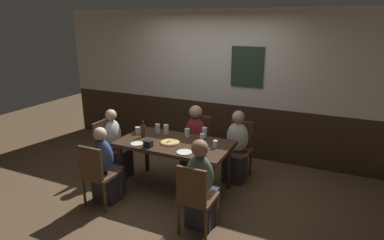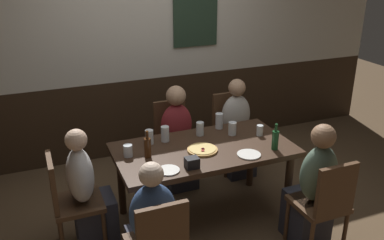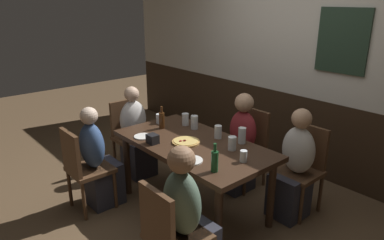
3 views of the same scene
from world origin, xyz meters
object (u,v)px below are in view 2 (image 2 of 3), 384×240
object	(u,v)px
dining_table	(204,156)
beer_bottle_brown	(148,147)
pint_glass_pale	(219,122)
condiment_caddy	(192,163)
tumbler_water	(128,151)
plate_white_small	(168,170)
person_mid_far	(178,144)
person_right_near	(312,194)
beer_glass_tall	(165,135)
person_head_west	(89,198)
person_left_near	(152,236)
beer_bottle_green	(275,139)
tumbler_short	(149,138)
pint_glass_amber	(260,131)
chair_mid_far	(173,136)
chair_right_far	(230,127)
person_right_far	(237,135)
pizza	(202,150)
plate_white_large	(249,155)
chair_head_west	(68,198)
chair_right_near	(325,202)
pint_glass_stout	(232,129)
beer_glass_half	(200,130)

from	to	relation	value
dining_table	beer_bottle_brown	size ratio (longest dim) A/B	6.58
pint_glass_pale	condiment_caddy	distance (m)	0.86
tumbler_water	plate_white_small	xyz separation A→B (m)	(0.24, -0.38, -0.04)
person_mid_far	dining_table	bearing A→B (deg)	-90.00
condiment_caddy	person_right_near	bearing A→B (deg)	-21.15
beer_glass_tall	person_head_west	bearing A→B (deg)	-161.55
person_left_near	beer_bottle_green	size ratio (longest dim) A/B	4.43
pint_glass_pale	tumbler_short	bearing A→B (deg)	-173.47
pint_glass_amber	beer_bottle_brown	distance (m)	1.13
chair_mid_far	beer_glass_tall	world-z (taller)	beer_glass_tall
person_mid_far	pint_glass_pale	xyz separation A→B (m)	(0.32, -0.33, 0.34)
person_head_west	plate_white_small	distance (m)	0.74
person_mid_far	beer_glass_tall	world-z (taller)	person_mid_far
chair_right_far	dining_table	bearing A→B (deg)	-130.05
person_mid_far	condiment_caddy	world-z (taller)	person_mid_far
person_left_near	person_head_west	bearing A→B (deg)	117.17
person_right_near	pint_glass_pale	bearing A→B (deg)	110.91
beer_bottle_green	beer_bottle_brown	world-z (taller)	same
person_right_near	person_right_far	bearing A→B (deg)	90.00
beer_bottle_brown	beer_bottle_green	bearing A→B (deg)	-14.21
pizza	plate_white_large	xyz separation A→B (m)	(0.34, -0.23, -0.01)
chair_head_west	pint_glass_amber	world-z (taller)	chair_head_west
beer_glass_tall	plate_white_large	size ratio (longest dim) A/B	0.70
person_right_far	beer_bottle_brown	world-z (taller)	person_right_far
chair_head_west	pint_glass_pale	world-z (taller)	pint_glass_pale
beer_glass_tall	pint_glass_amber	bearing A→B (deg)	-13.68
dining_table	tumbler_water	world-z (taller)	tumbler_water
chair_head_west	person_left_near	size ratio (longest dim) A/B	0.81
condiment_caddy	chair_right_near	bearing A→B (deg)	-29.15
chair_right_near	beer_bottle_green	xyz separation A→B (m)	(-0.14, 0.57, 0.34)
chair_mid_far	beer_glass_tall	bearing A→B (deg)	-115.73
person_right_near	person_head_west	distance (m)	1.89
pint_glass_stout	plate_white_large	xyz separation A→B (m)	(-0.07, -0.45, -0.05)
person_right_near	plate_white_small	size ratio (longest dim) A/B	6.19
person_mid_far	person_right_near	world-z (taller)	person_right_near
person_head_west	plate_white_small	xyz separation A→B (m)	(0.62, -0.29, 0.29)
tumbler_short	tumbler_water	distance (m)	0.30
person_left_near	person_right_far	xyz separation A→B (m)	(1.42, 1.36, 0.01)
dining_table	chair_mid_far	distance (m)	0.86
beer_bottle_green	tumbler_water	bearing A→B (deg)	164.04
chair_head_west	pizza	world-z (taller)	chair_head_west
beer_glass_half	beer_bottle_green	size ratio (longest dim) A/B	0.54
pint_glass_amber	beer_bottle_brown	xyz separation A→B (m)	(-1.13, -0.04, 0.05)
dining_table	person_mid_far	xyz separation A→B (m)	(-0.00, 0.68, -0.18)
tumbler_water	beer_bottle_brown	size ratio (longest dim) A/B	0.43
pint_glass_pale	pizza	bearing A→B (deg)	-131.32
plate_white_small	person_right_near	bearing A→B (deg)	-18.59
pizza	pint_glass_pale	world-z (taller)	pint_glass_pale
chair_mid_far	beer_bottle_green	bearing A→B (deg)	-62.83
tumbler_water	plate_white_large	bearing A→B (deg)	-21.05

